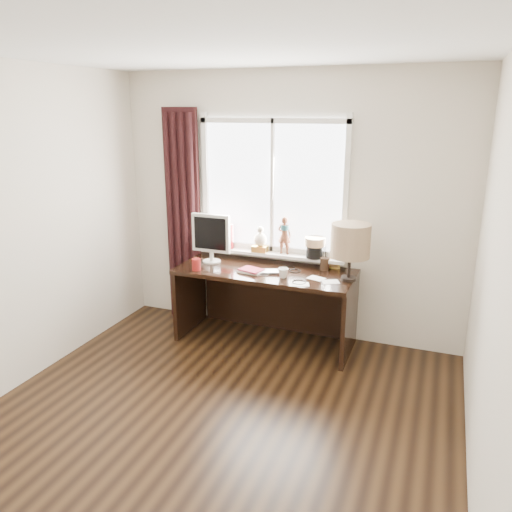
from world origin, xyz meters
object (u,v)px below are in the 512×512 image
at_px(red_cup, 196,265).
at_px(laptop, 264,272).
at_px(table_lamp, 350,241).
at_px(mug, 283,273).
at_px(monitor, 211,235).
at_px(desk, 269,290).

bearing_deg(red_cup, laptop, 13.78).
bearing_deg(table_lamp, laptop, -174.62).
bearing_deg(red_cup, mug, 5.80).
relative_size(laptop, mug, 3.17).
relative_size(red_cup, table_lamp, 0.21).
bearing_deg(laptop, monitor, 148.09).
bearing_deg(desk, monitor, -175.06).
bearing_deg(table_lamp, mug, -165.96).
xyz_separation_m(laptop, table_lamp, (0.78, 0.07, 0.35)).
xyz_separation_m(mug, red_cup, (-0.84, -0.09, 0.01)).
bearing_deg(mug, red_cup, -174.20).
bearing_deg(desk, table_lamp, -7.68).
bearing_deg(desk, red_cup, -151.29).
bearing_deg(mug, desk, 132.45).
distance_m(laptop, red_cup, 0.65).
xyz_separation_m(laptop, red_cup, (-0.63, -0.15, 0.04)).
distance_m(monitor, table_lamp, 1.40).
distance_m(laptop, mug, 0.23).
distance_m(mug, desk, 0.45).
distance_m(laptop, desk, 0.31).
bearing_deg(mug, laptop, 162.04).
xyz_separation_m(red_cup, monitor, (0.02, 0.29, 0.22)).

